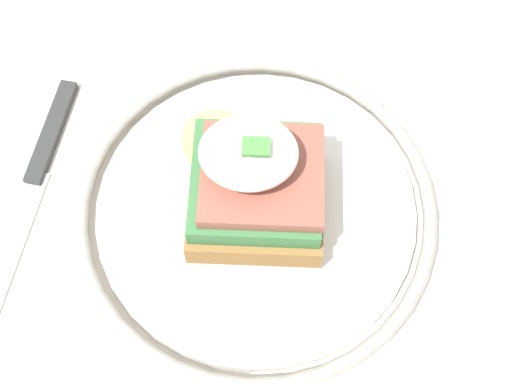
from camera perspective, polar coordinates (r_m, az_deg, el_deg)
ground_plane at (r=1.19m, az=-1.44°, el=-14.52°), size 6.00×6.00×0.00m
dining_table at (r=0.60m, az=-2.79°, el=-3.14°), size 0.98×0.86×0.72m
plate at (r=0.48m, az=0.00°, el=-1.41°), size 0.24×0.24×0.02m
sandwich at (r=0.44m, az=-0.12°, el=0.92°), size 0.09×0.11×0.08m
fork at (r=0.50m, az=19.14°, el=-3.18°), size 0.02×0.14×0.00m
knife at (r=0.51m, az=-17.43°, el=0.63°), size 0.05×0.20×0.01m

